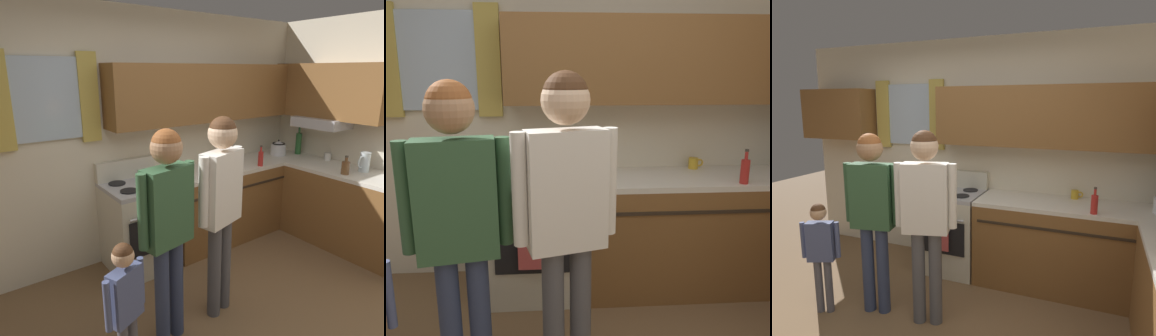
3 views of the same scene
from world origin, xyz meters
TOP-DOWN VIEW (x-y plane):
  - back_wall_unit at (0.08, 1.82)m, footprint 4.60×0.42m
  - stove_oven at (-0.16, 1.54)m, footprint 0.65×0.67m
  - bottle_sauce_red at (1.33, 1.30)m, footprint 0.06×0.06m
  - mug_mustard_yellow at (1.13, 1.76)m, footprint 0.12×0.08m
  - adult_holding_child at (-0.47, 0.50)m, footprint 0.50×0.22m
  - adult_in_plaid at (0.04, 0.52)m, footprint 0.50×0.25m

SIDE VIEW (x-z plane):
  - stove_oven at x=-0.16m, z-range -0.08..1.02m
  - mug_mustard_yellow at x=1.13m, z-range 0.90..0.99m
  - bottle_sauce_red at x=1.33m, z-range 0.87..1.12m
  - adult_holding_child at x=-0.47m, z-range 0.21..1.84m
  - adult_in_plaid at x=0.04m, z-range 0.22..1.88m
  - back_wall_unit at x=0.08m, z-range 0.17..2.77m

